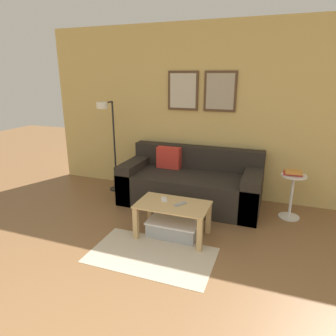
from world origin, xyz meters
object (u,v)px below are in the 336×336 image
couch (191,184)px  floor_lamp (109,135)px  cell_phone (164,199)px  remote_control (180,204)px  side_table (292,193)px  storage_bin (174,227)px  book_stack (293,173)px  coffee_table (173,211)px

couch → floor_lamp: floor_lamp is taller
cell_phone → remote_control: bearing=-43.6°
floor_lamp → side_table: 2.73m
couch → remote_control: bearing=-80.5°
remote_control → cell_phone: remote_control is taller
storage_bin → floor_lamp: size_ratio=0.42×
book_stack → remote_control: size_ratio=1.52×
coffee_table → remote_control: remote_control is taller
book_stack → couch: bearing=179.8°
floor_lamp → book_stack: 2.68m
couch → side_table: bearing=-0.6°
side_table → couch: bearing=179.4°
floor_lamp → book_stack: floor_lamp is taller
remote_control → floor_lamp: bearing=178.2°
side_table → cell_phone: 1.70m
remote_control → couch: bearing=130.4°
side_table → remote_control: 1.56m
remote_control → cell_phone: 0.24m
storage_bin → cell_phone: cell_phone is taller
remote_control → cell_phone: size_ratio=1.07×
couch → coffee_table: size_ratio=2.39×
storage_bin → cell_phone: 0.35m
side_table → book_stack: size_ratio=2.60×
storage_bin → remote_control: (0.08, -0.03, 0.32)m
side_table → book_stack: (-0.01, 0.01, 0.27)m
remote_control → book_stack: bearing=70.7°
coffee_table → book_stack: (1.28, 1.00, 0.30)m
coffee_table → storage_bin: (0.01, 0.03, -0.22)m
couch → cell_phone: couch is taller
coffee_table → floor_lamp: (-1.38, 0.94, 0.62)m
floor_lamp → side_table: size_ratio=2.43×
floor_lamp → cell_phone: bearing=-35.1°
cell_phone → couch: bearing=60.1°
storage_bin → cell_phone: bearing=163.4°
side_table → floor_lamp: bearing=-179.1°
book_stack → coffee_table: bearing=-142.1°
couch → cell_phone: (-0.06, -0.93, 0.12)m
couch → coffee_table: (0.08, -1.00, 0.03)m
couch → floor_lamp: bearing=-177.5°
storage_bin → remote_control: size_ratio=4.01×
floor_lamp → cell_phone: floor_lamp is taller
coffee_table → book_stack: book_stack is taller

